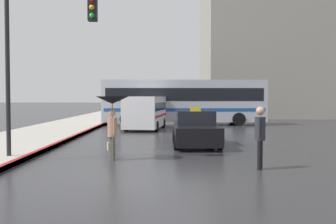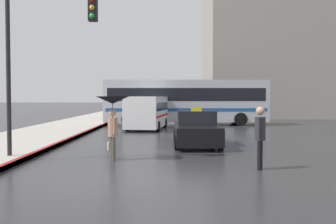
% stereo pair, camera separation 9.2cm
% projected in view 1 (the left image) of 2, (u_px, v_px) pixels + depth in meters
% --- Properties ---
extents(ground_plane, '(300.00, 300.00, 0.00)m').
position_uv_depth(ground_plane, '(150.00, 181.00, 9.72)').
color(ground_plane, '#2D2D30').
extents(taxi, '(1.91, 4.57, 1.65)m').
position_uv_depth(taxi, '(195.00, 130.00, 16.87)').
color(taxi, black).
rests_on(taxi, ground_plane).
extents(ambulance_van, '(2.67, 5.80, 2.12)m').
position_uv_depth(ambulance_van, '(146.00, 111.00, 25.57)').
color(ambulance_van, white).
rests_on(ambulance_van, ground_plane).
extents(city_bus, '(12.06, 2.88, 3.34)m').
position_uv_depth(city_bus, '(184.00, 100.00, 29.40)').
color(city_bus, '#B2B7C1').
rests_on(city_bus, ground_plane).
extents(pedestrian_with_umbrella, '(1.10, 1.10, 2.10)m').
position_uv_depth(pedestrian_with_umbrella, '(112.00, 108.00, 12.84)').
color(pedestrian_with_umbrella, '#4C473D').
rests_on(pedestrian_with_umbrella, ground_plane).
extents(pedestrian_man, '(0.40, 0.45, 1.80)m').
position_uv_depth(pedestrian_man, '(260.00, 132.00, 11.22)').
color(pedestrian_man, black).
rests_on(pedestrian_man, ground_plane).
extents(traffic_light, '(2.95, 0.38, 5.60)m').
position_uv_depth(traffic_light, '(43.00, 41.00, 12.57)').
color(traffic_light, black).
rests_on(traffic_light, ground_plane).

